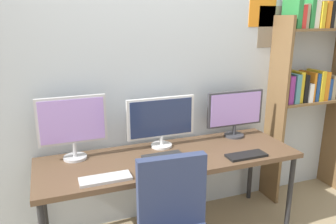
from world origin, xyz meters
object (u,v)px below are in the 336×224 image
at_px(bookshelf, 310,72).
at_px(laptop_closed, 165,159).
at_px(monitor_left, 72,124).
at_px(monitor_center, 161,120).
at_px(monitor_right, 235,111).
at_px(desk, 170,162).
at_px(keyboard_left, 105,179).
at_px(keyboard_right, 246,155).
at_px(computer_mouse, 194,165).

distance_m(bookshelf, laptop_closed, 1.73).
distance_m(monitor_left, monitor_center, 0.72).
height_order(bookshelf, monitor_right, bookshelf).
distance_m(bookshelf, monitor_left, 2.28).
bearing_deg(monitor_right, monitor_left, 180.00).
relative_size(monitor_center, laptop_closed, 1.83).
relative_size(desk, keyboard_left, 5.92).
height_order(desk, keyboard_right, keyboard_right).
height_order(desk, monitor_center, monitor_center).
bearing_deg(computer_mouse, laptop_closed, 130.20).
bearing_deg(keyboard_left, desk, 22.33).
bearing_deg(keyboard_right, bookshelf, 24.95).
bearing_deg(laptop_closed, monitor_right, 18.89).
distance_m(monitor_center, monitor_right, 0.72).
bearing_deg(monitor_right, desk, -163.48).
distance_m(monitor_left, computer_mouse, 0.97).
bearing_deg(desk, monitor_left, 163.48).
distance_m(monitor_right, keyboard_left, 1.37).
xyz_separation_m(desk, monitor_left, (-0.72, 0.21, 0.34)).
xyz_separation_m(monitor_center, keyboard_right, (0.56, -0.44, -0.23)).
bearing_deg(desk, laptop_closed, -135.98).
relative_size(bookshelf, monitor_center, 3.41).
distance_m(desk, monitor_left, 0.82).
xyz_separation_m(bookshelf, monitor_right, (-0.83, -0.02, -0.31)).
bearing_deg(laptop_closed, monitor_left, 155.72).
relative_size(desk, monitor_center, 3.53).
bearing_deg(monitor_left, bookshelf, 0.45).
relative_size(monitor_center, computer_mouse, 6.12).
height_order(keyboard_right, computer_mouse, computer_mouse).
relative_size(desk, laptop_closed, 6.47).
bearing_deg(computer_mouse, bookshelf, 18.50).
bearing_deg(computer_mouse, monitor_left, 149.70).
bearing_deg(monitor_center, keyboard_right, -38.31).
bearing_deg(keyboard_right, laptop_closed, 165.64).
bearing_deg(desk, monitor_right, 16.52).
xyz_separation_m(monitor_left, computer_mouse, (0.81, -0.47, -0.27)).
bearing_deg(keyboard_right, monitor_right, 70.58).
distance_m(monitor_left, keyboard_right, 1.38).
relative_size(monitor_left, laptop_closed, 1.62).
height_order(monitor_right, keyboard_right, monitor_right).
bearing_deg(laptop_closed, monitor_center, 75.08).
height_order(keyboard_right, laptop_closed, laptop_closed).
height_order(monitor_left, computer_mouse, monitor_left).
bearing_deg(monitor_center, keyboard_left, -141.69).
bearing_deg(desk, keyboard_right, -22.33).
bearing_deg(keyboard_left, monitor_center, 38.31).
bearing_deg(monitor_center, laptop_closed, -104.17).
distance_m(monitor_right, keyboard_right, 0.52).
bearing_deg(desk, computer_mouse, -70.89).
bearing_deg(monitor_left, keyboard_left, -70.59).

